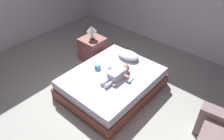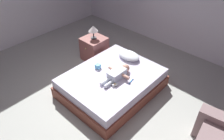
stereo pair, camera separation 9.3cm
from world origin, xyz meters
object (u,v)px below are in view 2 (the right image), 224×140
nightstand (94,49)px  baby_bottle (115,85)px  lamp (93,29)px  bed (112,83)px  toy_block (98,66)px  baby (118,73)px  toothbrush (131,81)px  pillow (129,55)px

nightstand → baby_bottle: size_ratio=5.14×
lamp → bed: bearing=-27.0°
lamp → nightstand: bearing=-90.0°
lamp → toy_block: lamp is taller
bed → baby: baby is taller
baby → baby_bottle: size_ratio=6.39×
nightstand → toy_block: (0.72, -0.57, 0.17)m
bed → nightstand: size_ratio=3.29×
baby → toothbrush: bearing=13.3°
toy_block → nightstand: bearing=141.4°
toothbrush → toy_block: bearing=-169.3°
toothbrush → baby_bottle: (-0.13, -0.29, 0.02)m
baby → nightstand: bearing=156.5°
baby_bottle → nightstand: bearing=150.4°
pillow → bed: bearing=-79.5°
pillow → baby: (0.23, -0.59, 0.01)m
nightstand → lamp: lamp is taller
baby_bottle → bed: bearing=141.1°
toothbrush → baby: bearing=-166.7°
nightstand → lamp: (0.00, 0.00, 0.49)m
bed → toothbrush: toothbrush is taller
baby → nightstand: 1.28m
bed → lamp: size_ratio=6.01×
toothbrush → toy_block: size_ratio=1.58×
toothbrush → lamp: size_ratio=0.54×
pillow → toothbrush: (0.49, -0.53, -0.05)m
baby_bottle → toothbrush: bearing=66.1°
bed → lamp: 1.29m
toothbrush → baby_bottle: size_ratio=1.51×
nightstand → toy_block: 0.93m
baby → toy_block: (-0.44, -0.07, -0.03)m
baby → toy_block: size_ratio=6.71×
pillow → baby_bottle: pillow is taller
baby → toy_block: baby is taller
bed → toy_block: toy_block is taller
bed → toy_block: 0.41m
toothbrush → lamp: bearing=162.7°
bed → pillow: size_ratio=3.77×
bed → pillow: 0.68m
nightstand → baby: bearing=-23.5°
toy_block → toothbrush: bearing=10.7°
lamp → baby_bottle: bearing=-29.6°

